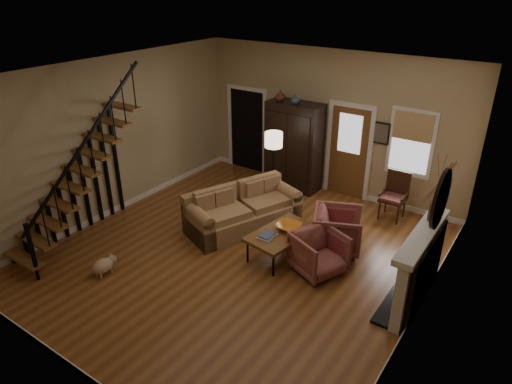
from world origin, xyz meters
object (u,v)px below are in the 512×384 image
Objects in this scene: armoire at (294,146)px; coffee_table at (282,244)px; armchair_left at (319,253)px; floor_lamp at (273,169)px; side_chair at (393,197)px; armchair_right at (337,230)px; sofa at (243,209)px.

armoire reaches higher than coffee_table.
floor_lamp is at bearing 72.93° from armchair_left.
armoire is 1.58× the size of coffee_table.
floor_lamp is at bearing -160.87° from side_chair.
armchair_left is at bearing -52.49° from armoire.
armchair_left is at bearing -3.58° from coffee_table.
armchair_left is at bearing -98.48° from side_chair.
floor_lamp is 2.62m from side_chair.
armchair_left is at bearing -40.39° from floor_lamp.
side_chair is at bearing -37.35° from armchair_right.
coffee_table is 1.61× the size of armchair_left.
side_chair is at bearing -4.48° from armoire.
armoire is 3.61m from armchair_left.
side_chair is at bearing 64.10° from sofa.
armoire is at bearing 23.47° from armchair_right.
armoire is 2.54× the size of armchair_left.
side_chair reaches higher than sofa.
armoire is 1.24× the size of floor_lamp.
armchair_right reaches higher than coffee_table.
sofa is at bearing 159.64° from coffee_table.
sofa is at bearing -137.99° from side_chair.
side_chair is (1.17, 2.57, 0.26)m from coffee_table.
armchair_right is (-0.05, 0.84, 0.03)m from armchair_left.
coffee_table is 1.30× the size of side_chair.
armoire reaches higher than side_chair.
armchair_left is 2.76m from floor_lamp.
armchair_right is 0.53× the size of floor_lamp.
armchair_left is (0.78, -0.05, 0.12)m from coffee_table.
armchair_left is at bearing 8.11° from sofa.
armchair_left is 0.84m from armchair_right.
sofa is at bearing 76.88° from armchair_right.
coffee_table is 1.09m from armchair_right.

